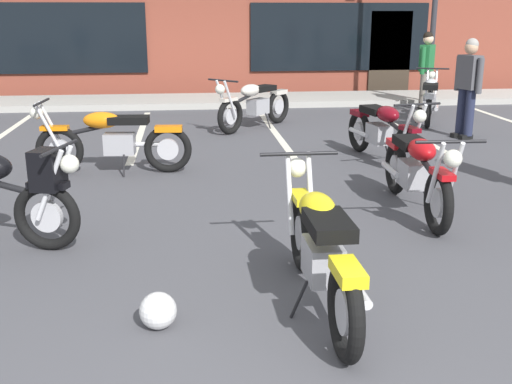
% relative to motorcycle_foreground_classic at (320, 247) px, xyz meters
% --- Properties ---
extents(ground_plane, '(80.00, 80.00, 0.00)m').
position_rel_motorcycle_foreground_classic_xyz_m(ground_plane, '(-0.56, 1.79, -0.46)').
color(ground_plane, '#47474C').
extents(sidewalk_kerb, '(22.00, 1.80, 0.14)m').
position_rel_motorcycle_foreground_classic_xyz_m(sidewalk_kerb, '(-0.56, 10.58, -0.39)').
color(sidewalk_kerb, '#A8A59E').
rests_on(sidewalk_kerb, ground_plane).
extents(brick_storefront_building, '(18.11, 6.39, 4.17)m').
position_rel_motorcycle_foreground_classic_xyz_m(brick_storefront_building, '(-0.56, 14.86, 1.63)').
color(brick_storefront_building, brown).
rests_on(brick_storefront_building, ground_plane).
extents(painted_stall_lines, '(12.15, 4.80, 0.01)m').
position_rel_motorcycle_foreground_classic_xyz_m(painted_stall_lines, '(-0.56, 6.98, -0.46)').
color(painted_stall_lines, silver).
rests_on(painted_stall_lines, ground_plane).
extents(motorcycle_foreground_classic, '(0.66, 2.11, 0.98)m').
position_rel_motorcycle_foreground_classic_xyz_m(motorcycle_foreground_classic, '(0.00, 0.00, 0.00)').
color(motorcycle_foreground_classic, black).
rests_on(motorcycle_foreground_classic, ground_plane).
extents(motorcycle_black_cruiser, '(1.10, 1.99, 0.98)m').
position_rel_motorcycle_foreground_classic_xyz_m(motorcycle_black_cruiser, '(3.81, 7.62, 0.00)').
color(motorcycle_black_cruiser, black).
rests_on(motorcycle_black_cruiser, ground_plane).
extents(motorcycle_silver_naked, '(1.64, 1.67, 0.98)m').
position_rel_motorcycle_foreground_classic_xyz_m(motorcycle_silver_naked, '(0.32, 7.26, 0.00)').
color(motorcycle_silver_naked, black).
rests_on(motorcycle_silver_naked, ground_plane).
extents(motorcycle_blue_standard, '(0.66, 2.11, 0.98)m').
position_rel_motorcycle_foreground_classic_xyz_m(motorcycle_blue_standard, '(1.49, 2.09, 0.00)').
color(motorcycle_blue_standard, black).
rests_on(motorcycle_blue_standard, ground_plane).
extents(motorcycle_green_cafe_racer, '(0.79, 2.10, 0.98)m').
position_rel_motorcycle_foreground_classic_xyz_m(motorcycle_green_cafe_racer, '(1.84, 4.39, 0.00)').
color(motorcycle_green_cafe_racer, black).
rests_on(motorcycle_green_cafe_racer, ground_plane).
extents(motorcycle_orange_scrambler, '(2.11, 0.66, 0.98)m').
position_rel_motorcycle_foreground_classic_xyz_m(motorcycle_orange_scrambler, '(-1.94, 4.20, 0.00)').
color(motorcycle_orange_scrambler, black).
rests_on(motorcycle_orange_scrambler, ground_plane).
extents(person_in_black_shirt, '(0.37, 0.60, 1.68)m').
position_rel_motorcycle_foreground_classic_xyz_m(person_in_black_shirt, '(3.79, 5.96, 0.49)').
color(person_in_black_shirt, black).
rests_on(person_in_black_shirt, ground_plane).
extents(person_near_building, '(0.46, 0.52, 1.68)m').
position_rel_motorcycle_foreground_classic_xyz_m(person_near_building, '(4.29, 9.16, 0.49)').
color(person_near_building, black).
rests_on(person_near_building, ground_plane).
extents(helmet_on_pavement, '(0.26, 0.26, 0.26)m').
position_rel_motorcycle_foreground_classic_xyz_m(helmet_on_pavement, '(-1.17, -0.21, -0.33)').
color(helmet_on_pavement, silver).
rests_on(helmet_on_pavement, ground_plane).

